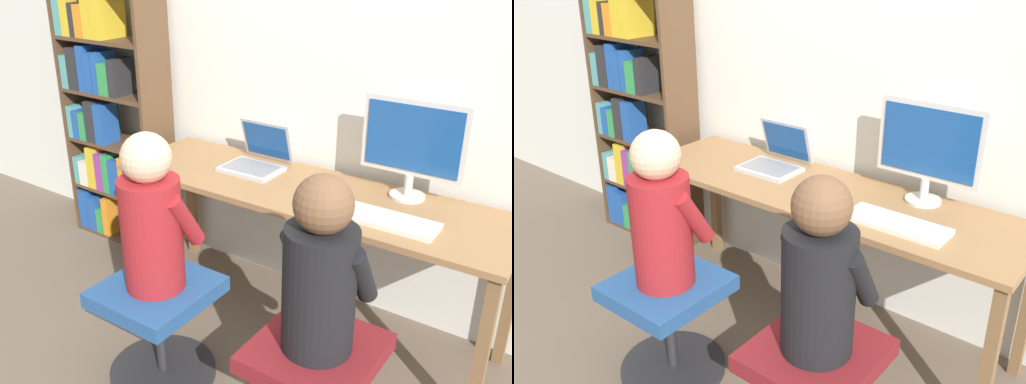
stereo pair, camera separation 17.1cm
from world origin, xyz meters
The scene contains 11 objects.
ground_plane centered at (0.00, 0.00, 0.00)m, with size 14.00×14.00×0.00m, color brown.
wall_back centered at (0.00, 0.65, 1.30)m, with size 10.00×0.05×2.60m.
desk centered at (0.00, 0.29, 0.69)m, with size 2.00×0.59×0.77m.
desktop_monitor centered at (0.44, 0.47, 1.02)m, with size 0.49×0.17×0.47m.
laptop centered at (-0.35, 0.38, 0.82)m, with size 0.30×0.30×0.24m.
keyboard centered at (0.47, 0.17, 0.78)m, with size 0.44×0.17×0.03m.
computer_mouse_by_keyboard centered at (0.17, 0.15, 0.78)m, with size 0.06×0.10×0.03m.
office_chair_right centered at (-0.31, -0.44, 0.29)m, with size 0.49×0.49×0.49m.
person_at_monitor centered at (0.46, -0.40, 0.80)m, with size 0.33×0.30×0.68m.
person_at_laptop centered at (-0.31, -0.44, 0.81)m, with size 0.32×0.30×0.70m.
bookshelf centered at (-1.55, 0.43, 0.83)m, with size 0.74×0.26×1.67m.
Camera 1 is at (1.24, -1.93, 1.86)m, focal length 40.00 mm.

